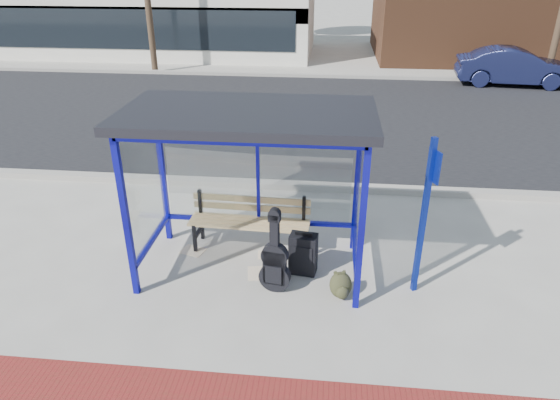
# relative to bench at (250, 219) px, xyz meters

# --- Properties ---
(ground) EXTENTS (120.00, 120.00, 0.00)m
(ground) POSITION_rel_bench_xyz_m (0.12, -0.61, -0.50)
(ground) COLOR #B2ADA0
(ground) RESTS_ON ground
(curb_near) EXTENTS (60.00, 0.25, 0.12)m
(curb_near) POSITION_rel_bench_xyz_m (0.12, 2.29, -0.44)
(curb_near) COLOR gray
(curb_near) RESTS_ON ground
(street_asphalt) EXTENTS (60.00, 10.00, 0.00)m
(street_asphalt) POSITION_rel_bench_xyz_m (0.12, 7.39, -0.50)
(street_asphalt) COLOR black
(street_asphalt) RESTS_ON ground
(curb_far) EXTENTS (60.00, 0.25, 0.12)m
(curb_far) POSITION_rel_bench_xyz_m (0.12, 12.49, -0.44)
(curb_far) COLOR gray
(curb_far) RESTS_ON ground
(far_sidewalk) EXTENTS (60.00, 4.00, 0.01)m
(far_sidewalk) POSITION_rel_bench_xyz_m (0.12, 14.39, -0.50)
(far_sidewalk) COLOR #B2ADA0
(far_sidewalk) RESTS_ON ground
(bus_shelter) EXTENTS (3.30, 1.80, 2.42)m
(bus_shelter) POSITION_rel_bench_xyz_m (0.12, -0.54, 1.57)
(bus_shelter) COLOR #0D0D95
(bus_shelter) RESTS_ON ground
(storefront_white) EXTENTS (18.00, 6.04, 4.00)m
(storefront_white) POSITION_rel_bench_xyz_m (-8.88, 17.37, 1.50)
(storefront_white) COLOR silver
(storefront_white) RESTS_ON ground
(bench) EXTENTS (1.89, 0.53, 0.88)m
(bench) POSITION_rel_bench_xyz_m (0.00, 0.00, 0.00)
(bench) COLOR black
(bench) RESTS_ON ground
(guitar_bag) EXTENTS (0.45, 0.19, 1.19)m
(guitar_bag) POSITION_rel_bench_xyz_m (0.52, -1.10, -0.06)
(guitar_bag) COLOR black
(guitar_bag) RESTS_ON ground
(suitcase) EXTENTS (0.42, 0.31, 0.68)m
(suitcase) POSITION_rel_bench_xyz_m (0.88, -0.64, -0.18)
(suitcase) COLOR black
(suitcase) RESTS_ON ground
(backpack) EXTENTS (0.35, 0.33, 0.37)m
(backpack) POSITION_rel_bench_xyz_m (1.43, -1.17, -0.32)
(backpack) COLOR #2F301A
(backpack) RESTS_ON ground
(sign_post) EXTENTS (0.14, 0.27, 2.24)m
(sign_post) POSITION_rel_bench_xyz_m (2.45, -0.90, 0.76)
(sign_post) COLOR navy
(sign_post) RESTS_ON ground
(newspaper_a) EXTENTS (0.43, 0.38, 0.01)m
(newspaper_a) POSITION_rel_bench_xyz_m (-0.89, -0.23, -0.50)
(newspaper_a) COLOR white
(newspaper_a) RESTS_ON ground
(newspaper_b) EXTENTS (0.35, 0.41, 0.01)m
(newspaper_b) POSITION_rel_bench_xyz_m (0.22, -0.74, -0.50)
(newspaper_b) COLOR white
(newspaper_b) RESTS_ON ground
(newspaper_c) EXTENTS (0.38, 0.32, 0.01)m
(newspaper_c) POSITION_rel_bench_xyz_m (0.32, -0.21, -0.50)
(newspaper_c) COLOR white
(newspaper_c) RESTS_ON ground
(parked_car) EXTENTS (4.06, 1.75, 1.30)m
(parked_car) POSITION_rel_bench_xyz_m (7.60, 11.91, 0.15)
(parked_car) COLOR #161B3F
(parked_car) RESTS_ON ground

